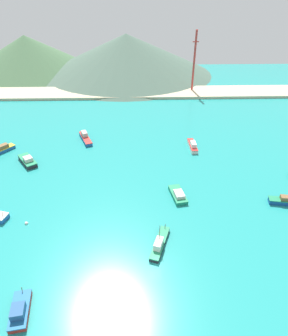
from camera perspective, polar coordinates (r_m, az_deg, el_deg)
name	(u,v)px	position (r m, az deg, el deg)	size (l,w,h in m)	color
ground	(149,183)	(86.87, 1.02, -2.87)	(260.00, 280.00, 0.50)	teal
fishing_boat_3	(160,244)	(67.53, 2.97, -14.17)	(5.28, 10.33, 6.42)	#232328
fishing_boat_4	(28,161)	(102.02, -21.24, 1.31)	(7.94, 9.24, 2.65)	#232328
fishing_boat_6	(178,195)	(81.25, 6.50, -5.06)	(4.62, 8.57, 1.99)	#198466
fishing_boat_8	(20,311)	(61.72, -22.55, -23.76)	(4.19, 7.93, 2.53)	red
fishing_boat_9	(193,146)	(105.20, 9.22, 4.23)	(2.39, 9.41, 2.73)	silver
fishing_boat_10	(85,138)	(111.51, -11.08, 5.70)	(6.25, 11.15, 2.81)	#1E5BA8
buoy_2	(26,223)	(78.38, -21.45, -9.75)	(0.83, 0.83, 0.83)	silver
beach_strip	(143,93)	(157.87, -0.24, 14.15)	(247.00, 17.87, 1.20)	#C6B793
hill_west	(27,53)	(212.23, -21.36, 19.63)	(79.86, 79.86, 21.11)	#476B47
hill_central	(126,54)	(194.03, -3.37, 20.84)	(104.00, 104.00, 22.76)	#4C6656
radio_tower	(194,62)	(158.56, 9.51, 19.30)	(2.98, 2.38, 29.78)	#B7332D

